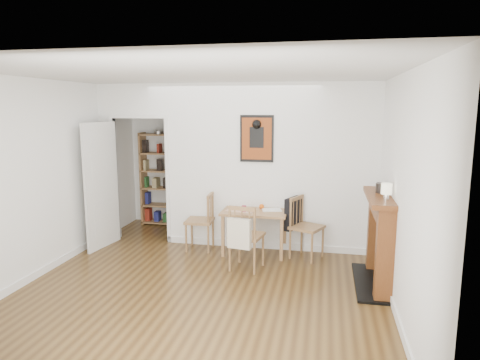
% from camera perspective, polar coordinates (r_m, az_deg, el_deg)
% --- Properties ---
extents(ground, '(5.20, 5.20, 0.00)m').
position_cam_1_polar(ground, '(5.80, -4.06, -12.92)').
color(ground, brown).
rests_on(ground, ground).
extents(room_shell, '(5.20, 5.20, 5.20)m').
position_cam_1_polar(room_shell, '(6.70, -0.31, 1.72)').
color(room_shell, white).
rests_on(room_shell, ground).
extents(dining_table, '(0.99, 0.63, 0.67)m').
position_cam_1_polar(dining_table, '(6.55, 1.99, -4.78)').
color(dining_table, '#A7814E').
rests_on(dining_table, ground).
extents(chair_left, '(0.48, 0.48, 0.91)m').
position_cam_1_polar(chair_left, '(6.78, -5.41, -5.53)').
color(chair_left, olive).
rests_on(chair_left, ground).
extents(chair_right, '(0.65, 0.61, 0.92)m').
position_cam_1_polar(chair_right, '(6.45, 8.74, -6.17)').
color(chair_right, olive).
rests_on(chair_right, ground).
extents(chair_front, '(0.54, 0.59, 0.93)m').
position_cam_1_polar(chair_front, '(5.95, 0.84, -7.49)').
color(chair_front, olive).
rests_on(chair_front, ground).
extents(bookshelf, '(0.74, 0.30, 1.76)m').
position_cam_1_polar(bookshelf, '(8.27, -10.53, 0.06)').
color(bookshelf, '#A7814E').
rests_on(bookshelf, ground).
extents(fireplace, '(0.45, 1.25, 1.16)m').
position_cam_1_polar(fireplace, '(5.69, 18.24, -7.29)').
color(fireplace, brown).
rests_on(fireplace, ground).
extents(red_glass, '(0.07, 0.07, 0.09)m').
position_cam_1_polar(red_glass, '(6.46, 0.53, -3.83)').
color(red_glass, maroon).
rests_on(red_glass, dining_table).
extents(orange_fruit, '(0.08, 0.08, 0.08)m').
position_cam_1_polar(orange_fruit, '(6.63, 2.89, -3.55)').
color(orange_fruit, '#E35A0B').
rests_on(orange_fruit, dining_table).
extents(placemat, '(0.47, 0.39, 0.00)m').
position_cam_1_polar(placemat, '(6.56, 0.14, -4.00)').
color(placemat, beige).
rests_on(placemat, dining_table).
extents(notebook, '(0.33, 0.28, 0.01)m').
position_cam_1_polar(notebook, '(6.56, 4.24, -3.99)').
color(notebook, white).
rests_on(notebook, dining_table).
extents(mantel_lamp, '(0.13, 0.13, 0.20)m').
position_cam_1_polar(mantel_lamp, '(5.25, 18.95, -1.24)').
color(mantel_lamp, silver).
rests_on(mantel_lamp, fireplace).
extents(ceramic_jar_a, '(0.10, 0.10, 0.12)m').
position_cam_1_polar(ceramic_jar_a, '(5.67, 18.14, -1.03)').
color(ceramic_jar_a, black).
rests_on(ceramic_jar_a, fireplace).
extents(ceramic_jar_b, '(0.08, 0.08, 0.10)m').
position_cam_1_polar(ceramic_jar_b, '(5.89, 18.14, -0.77)').
color(ceramic_jar_b, black).
rests_on(ceramic_jar_b, fireplace).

